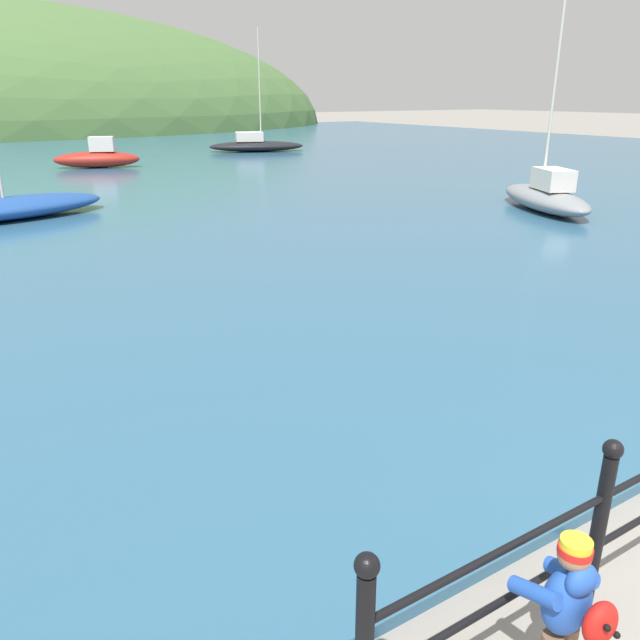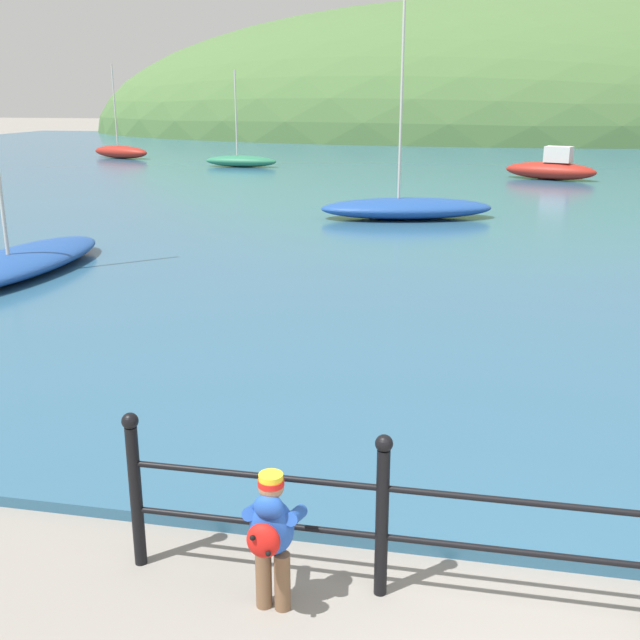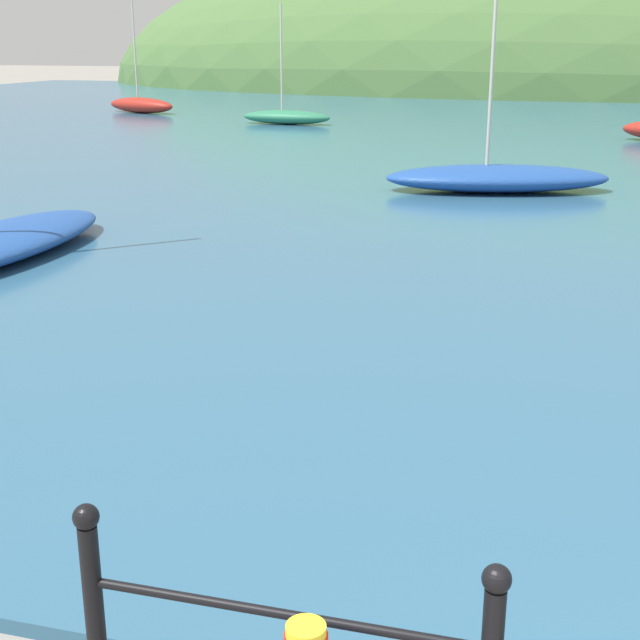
{
  "view_description": "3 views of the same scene",
  "coord_description": "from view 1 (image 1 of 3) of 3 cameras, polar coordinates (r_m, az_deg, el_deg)",
  "views": [
    {
      "loc": [
        -4.37,
        -0.26,
        3.1
      ],
      "look_at": [
        -1.1,
        4.91,
        0.88
      ],
      "focal_mm": 35.0,
      "sensor_mm": 36.0,
      "label": 1
    },
    {
      "loc": [
        -0.77,
        -2.94,
        3.34
      ],
      "look_at": [
        -2.19,
        4.14,
        1.15
      ],
      "focal_mm": 42.0,
      "sensor_mm": 36.0,
      "label": 2
    },
    {
      "loc": [
        -1.1,
        -1.58,
        3.16
      ],
      "look_at": [
        -2.98,
        5.27,
        0.91
      ],
      "focal_mm": 50.0,
      "sensor_mm": 36.0,
      "label": 3
    }
  ],
  "objects": [
    {
      "name": "child_in_coat",
      "position": [
        3.78,
        21.83,
        -23.04
      ],
      "size": [
        0.38,
        0.53,
        1.0
      ],
      "color": "brown",
      "rests_on": "ground"
    },
    {
      "name": "boat_green_fishing",
      "position": [
        17.96,
        -26.17,
        9.27
      ],
      "size": [
        4.92,
        2.79,
        5.66
      ],
      "color": "#1E4793",
      "rests_on": "water"
    },
    {
      "name": "boat_far_right",
      "position": [
        18.32,
        19.94,
        10.6
      ],
      "size": [
        2.97,
        4.4,
        5.27
      ],
      "color": "gray",
      "rests_on": "water"
    },
    {
      "name": "boat_twin_mast",
      "position": [
        29.34,
        -19.68,
        13.8
      ],
      "size": [
        3.75,
        2.38,
        1.29
      ],
      "color": "maroon",
      "rests_on": "water"
    },
    {
      "name": "water",
      "position": [
        32.69,
        -25.17,
        12.79
      ],
      "size": [
        80.0,
        60.0,
        0.1
      ],
      "primitive_type": "cube",
      "color": "#2D5B7A",
      "rests_on": "ground"
    },
    {
      "name": "boat_far_left",
      "position": [
        35.95,
        -5.89,
        15.64
      ],
      "size": [
        5.51,
        3.56,
        6.26
      ],
      "color": "black",
      "rests_on": "water"
    }
  ]
}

